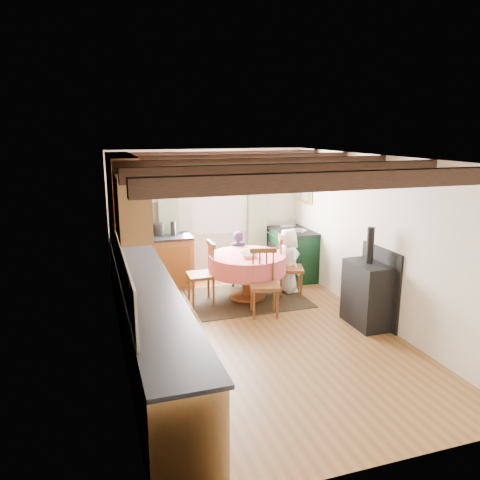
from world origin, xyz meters
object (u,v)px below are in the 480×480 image
object	(u,v)px
child_right	(288,261)
dining_table	(247,277)
cast_iron_stove	(368,277)
chair_left	(201,273)
child_far	(238,259)
cup	(255,254)
aga_range	(292,253)
chair_right	(290,266)
chair_near	(265,283)

from	to	relation	value
child_right	dining_table	bearing A→B (deg)	93.26
cast_iron_stove	dining_table	bearing A→B (deg)	129.74
chair_left	child_right	xyz separation A→B (m)	(1.54, 0.06, 0.05)
child_far	child_right	bearing A→B (deg)	156.82
chair_left	cup	xyz separation A→B (m)	(0.83, -0.24, 0.30)
dining_table	cast_iron_stove	bearing A→B (deg)	-50.26
aga_range	child_right	xyz separation A→B (m)	(-0.39, -0.71, 0.08)
chair_right	chair_left	bearing A→B (deg)	104.06
chair_left	aga_range	bearing A→B (deg)	112.36
dining_table	cup	distance (m)	0.47
aga_range	child_right	bearing A→B (deg)	-118.67
chair_left	child_right	bearing A→B (deg)	92.88
chair_near	child_far	xyz separation A→B (m)	(0.02, 1.38, 0.01)
child_far	cast_iron_stove	bearing A→B (deg)	131.77
aga_range	cast_iron_stove	bearing A→B (deg)	-87.33
chair_right	child_right	world-z (taller)	child_right
dining_table	chair_left	xyz separation A→B (m)	(-0.77, 0.06, 0.13)
dining_table	chair_right	bearing A→B (deg)	-4.63
chair_left	child_far	world-z (taller)	child_far
aga_range	child_right	world-z (taller)	child_right
chair_left	chair_right	bearing A→B (deg)	86.23
dining_table	chair_right	world-z (taller)	chair_right
chair_near	chair_right	xyz separation A→B (m)	(0.73, 0.68, 0.01)
cast_iron_stove	aga_range	bearing A→B (deg)	92.67
chair_left	aga_range	distance (m)	2.08
child_far	chair_right	bearing A→B (deg)	147.42
cup	cast_iron_stove	bearing A→B (deg)	-48.10
chair_near	aga_range	size ratio (longest dim) A/B	0.98
dining_table	child_right	bearing A→B (deg)	8.55
dining_table	chair_near	xyz separation A→B (m)	(0.02, -0.74, 0.12)
child_right	child_far	bearing A→B (deg)	49.41
child_right	chair_near	bearing A→B (deg)	133.36
dining_table	cast_iron_stove	distance (m)	2.02
chair_right	cast_iron_stove	distance (m)	1.58
chair_left	cup	bearing A→B (deg)	74.50
chair_left	child_far	bearing A→B (deg)	126.52
dining_table	child_right	distance (m)	0.80
chair_left	dining_table	bearing A→B (deg)	86.37
chair_near	cup	bearing A→B (deg)	98.32
child_far	child_right	xyz separation A→B (m)	(0.74, -0.52, 0.05)
dining_table	child_right	world-z (taller)	child_right
dining_table	chair_near	bearing A→B (deg)	-88.63
chair_near	aga_range	xyz separation A→B (m)	(1.15, 1.57, -0.03)
chair_left	cast_iron_stove	distance (m)	2.60
dining_table	cup	xyz separation A→B (m)	(0.06, -0.18, 0.43)
chair_right	aga_range	size ratio (longest dim) A/B	0.99
aga_range	cup	world-z (taller)	aga_range
child_far	cup	xyz separation A→B (m)	(0.03, -0.82, 0.30)
aga_range	chair_near	bearing A→B (deg)	-126.11
chair_near	dining_table	bearing A→B (deg)	104.40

